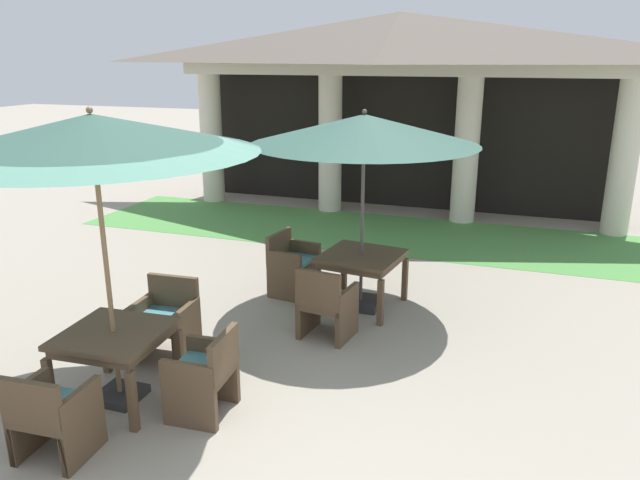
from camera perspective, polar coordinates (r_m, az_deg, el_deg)
The scene contains 12 objects.
ground_plane at distance 5.73m, azimuth -12.22°, elevation -17.91°, with size 60.00×60.00×0.00m, color #9E9384.
background_pavilion at distance 12.62m, azimuth 7.51°, elevation 16.29°, with size 9.67×2.94×4.03m.
lawn_strip at distance 11.61m, azimuth 5.40°, elevation 0.72°, with size 11.47×2.67×0.01m, color #519347.
patio_table_near_foreground at distance 8.03m, azimuth 3.90°, elevation -1.98°, with size 1.11×1.11×0.73m.
patio_umbrella_near_foreground at distance 7.65m, azimuth 4.15°, elevation 10.15°, with size 2.87×2.87×2.60m.
patio_chair_near_foreground_west at distance 8.54m, azimuth -2.64°, elevation -2.29°, with size 0.61×0.70×0.87m.
patio_chair_near_foreground_south at distance 7.21m, azimuth 0.57°, elevation -6.09°, with size 0.65×0.62×0.90m.
patio_table_mid_left at distance 6.20m, azimuth -18.70°, elevation -8.92°, with size 0.99×0.99×0.73m.
patio_umbrella_mid_left at distance 5.66m, azimuth -20.57°, elevation 9.18°, with size 2.91×2.91×2.82m.
patio_chair_mid_left_north at distance 6.99m, azimuth -14.30°, elevation -7.42°, with size 0.66×0.62×0.87m.
patio_chair_mid_left_east at distance 5.86m, azimuth -10.77°, elevation -12.29°, with size 0.56×0.60×0.84m.
patio_chair_mid_left_south at distance 5.67m, azimuth -23.81°, elevation -14.77°, with size 0.60×0.57×0.82m.
Camera 1 is at (2.58, -3.95, 3.24)m, focal length 34.15 mm.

